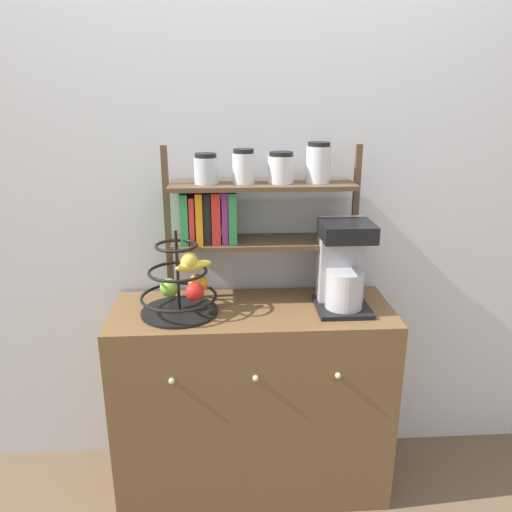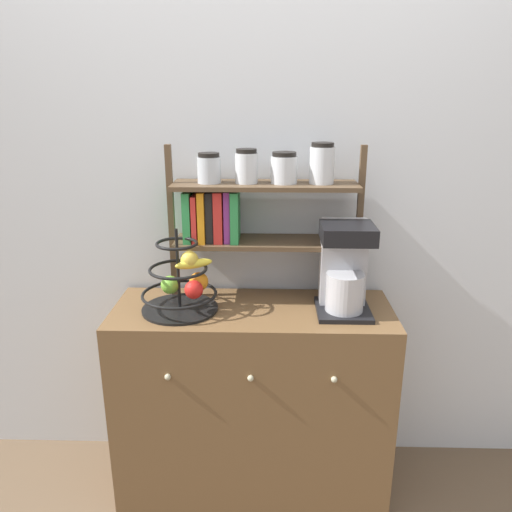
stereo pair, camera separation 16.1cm
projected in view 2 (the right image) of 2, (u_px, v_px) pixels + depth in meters
wall_back at (254, 180)px, 2.08m from camera, size 7.00×0.05×2.60m
sideboard at (253, 399)px, 2.11m from camera, size 1.11×0.44×0.83m
coffee_maker at (344, 268)px, 1.92m from camera, size 0.21×0.23×0.35m
fruit_stand at (183, 284)px, 1.94m from camera, size 0.30×0.30×0.33m
shelf_hutch at (248, 202)px, 1.97m from camera, size 0.78×0.20×0.64m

